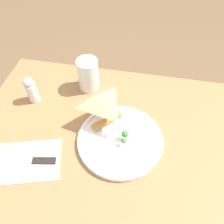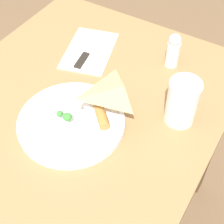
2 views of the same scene
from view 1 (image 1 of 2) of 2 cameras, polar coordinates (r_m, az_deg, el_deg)
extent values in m
plane|color=brown|center=(1.32, 2.99, -24.86)|extent=(6.00, 6.00, 0.00)
cube|color=olive|center=(0.67, 5.42, -10.76)|extent=(1.03, 0.70, 0.03)
cube|color=#4C3823|center=(1.22, -16.29, -2.23)|extent=(0.06, 0.06, 0.67)
cylinder|color=white|center=(0.67, 2.45, -7.36)|extent=(0.26, 0.26, 0.02)
torus|color=white|center=(0.66, 2.48, -6.93)|extent=(0.24, 0.24, 0.01)
pyramid|color=#E0B266|center=(0.66, 1.83, -5.76)|extent=(0.16, 0.16, 0.02)
cylinder|color=#B77A3D|center=(0.68, -1.01, -2.32)|extent=(0.09, 0.09, 0.02)
sphere|color=#388433|center=(0.64, 3.75, -5.80)|extent=(0.02, 0.02, 0.02)
sphere|color=#EFDB93|center=(0.65, -0.15, -5.10)|extent=(0.01, 0.01, 0.01)
sphere|color=#388433|center=(0.63, 3.49, -7.53)|extent=(0.02, 0.02, 0.02)
cylinder|color=white|center=(0.79, -5.94, 9.66)|extent=(0.07, 0.07, 0.12)
cylinder|color=white|center=(0.80, -5.82, 8.51)|extent=(0.07, 0.07, 0.08)
torus|color=white|center=(0.75, -6.31, 12.93)|extent=(0.08, 0.08, 0.00)
cube|color=white|center=(0.68, -21.31, -11.98)|extent=(0.22, 0.18, 0.00)
cube|color=black|center=(0.66, -16.98, -12.12)|extent=(0.07, 0.03, 0.01)
cube|color=silver|center=(0.69, -24.01, -11.59)|extent=(0.11, 0.04, 0.00)
cylinder|color=silver|center=(0.80, -19.81, 4.81)|extent=(0.04, 0.04, 0.07)
sphere|color=silver|center=(0.76, -20.76, 7.23)|extent=(0.03, 0.03, 0.03)
camera|label=2|loc=(0.79, 55.12, 41.64)|focal=55.00mm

